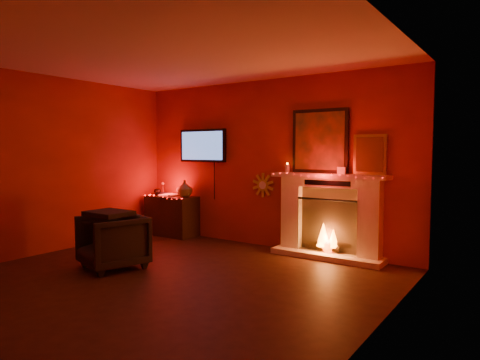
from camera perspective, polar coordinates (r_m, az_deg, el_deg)
The scene contains 6 objects.
room at distance 4.99m, azimuth -11.49°, elevation 1.40°, with size 5.00×5.00×5.00m.
fireplace at distance 6.39m, azimuth 11.78°, elevation -3.68°, with size 1.72×0.40×2.18m.
tv at distance 7.67m, azimuth -5.00°, elevation 4.56°, with size 1.00×0.07×1.24m.
sunburst_clock at distance 6.99m, azimuth 3.08°, elevation -0.68°, with size 0.40×0.03×0.40m.
console_table at distance 7.99m, azimuth -8.98°, elevation -4.40°, with size 0.96×0.57×1.03m.
armchair at distance 5.99m, azimuth -16.63°, elevation -7.87°, with size 0.76×0.78×0.71m, color black.
Camera 1 is at (3.60, -3.45, 1.57)m, focal length 32.00 mm.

